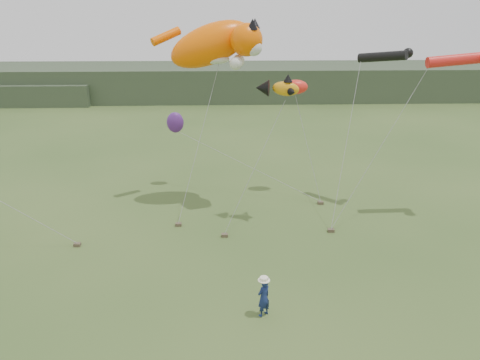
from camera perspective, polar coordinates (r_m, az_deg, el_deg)
The scene contains 8 objects.
ground at distance 19.73m, azimuth 3.64°, elevation -12.76°, with size 120.00×120.00×0.00m, color #385123.
headland at distance 61.83m, azimuth -3.32°, elevation 11.83°, with size 90.00×13.00×4.00m.
festival_attendant at distance 17.67m, azimuth 2.90°, elevation -14.11°, with size 0.56×0.36×1.52m, color navy.
sandbag_anchors at distance 24.42m, azimuth -1.16°, elevation -5.69°, with size 13.02×4.98×0.16m.
cat_kite at distance 25.76m, azimuth -2.67°, elevation 16.23°, with size 6.02×3.21×3.51m.
fish_kite at distance 23.62m, azimuth 4.55°, elevation 11.13°, with size 2.26×1.50×1.13m.
tube_kites at distance 26.61m, azimuth 22.08°, elevation 13.65°, with size 5.91×3.88×0.95m.
misc_kites at distance 28.56m, azimuth -0.77°, elevation 9.11°, with size 8.50×2.10×3.42m.
Camera 1 is at (-1.82, -16.51, 10.66)m, focal length 35.00 mm.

